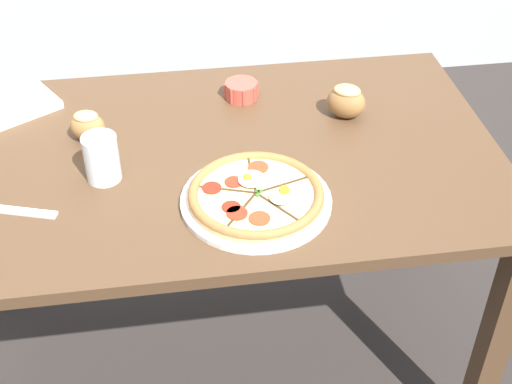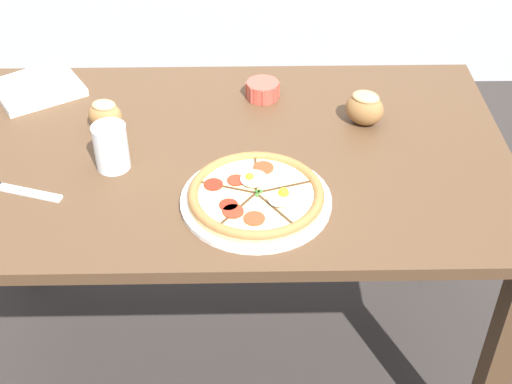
# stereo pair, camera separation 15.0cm
# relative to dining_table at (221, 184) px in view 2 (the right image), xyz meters

# --- Properties ---
(ground_plane) EXTENTS (12.00, 12.00, 0.00)m
(ground_plane) POSITION_rel_dining_table_xyz_m (0.00, 0.00, -0.63)
(ground_plane) COLOR #2D2826
(dining_table) EXTENTS (1.36, 0.80, 0.74)m
(dining_table) POSITION_rel_dining_table_xyz_m (0.00, 0.00, 0.00)
(dining_table) COLOR #513823
(dining_table) RESTS_ON ground_plane
(pizza) EXTENTS (0.32, 0.32, 0.05)m
(pizza) POSITION_rel_dining_table_xyz_m (0.08, -0.20, 0.12)
(pizza) COLOR white
(pizza) RESTS_ON dining_table
(ramekin_bowl) EXTENTS (0.09, 0.09, 0.04)m
(ramekin_bowl) POSITION_rel_dining_table_xyz_m (0.11, 0.23, 0.13)
(ramekin_bowl) COLOR #C64C3D
(ramekin_bowl) RESTS_ON dining_table
(napkin_folded) EXTENTS (0.27, 0.26, 0.04)m
(napkin_folded) POSITION_rel_dining_table_xyz_m (-0.48, 0.27, 0.12)
(napkin_folded) COLOR white
(napkin_folded) RESTS_ON dining_table
(bread_piece_near) EXTENTS (0.10, 0.08, 0.07)m
(bread_piece_near) POSITION_rel_dining_table_xyz_m (-0.28, 0.10, 0.14)
(bread_piece_near) COLOR #A3703D
(bread_piece_near) RESTS_ON dining_table
(bread_piece_mid) EXTENTS (0.12, 0.11, 0.09)m
(bread_piece_mid) POSITION_rel_dining_table_xyz_m (0.35, 0.11, 0.15)
(bread_piece_mid) COLOR olive
(bread_piece_mid) RESTS_ON dining_table
(knife_main) EXTENTS (0.25, 0.10, 0.01)m
(knife_main) POSITION_rel_dining_table_xyz_m (-0.46, -0.14, 0.11)
(knife_main) COLOR silver
(knife_main) RESTS_ON dining_table
(water_glass) EXTENTS (0.08, 0.08, 0.11)m
(water_glass) POSITION_rel_dining_table_xyz_m (-0.24, -0.06, 0.15)
(water_glass) COLOR white
(water_glass) RESTS_ON dining_table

